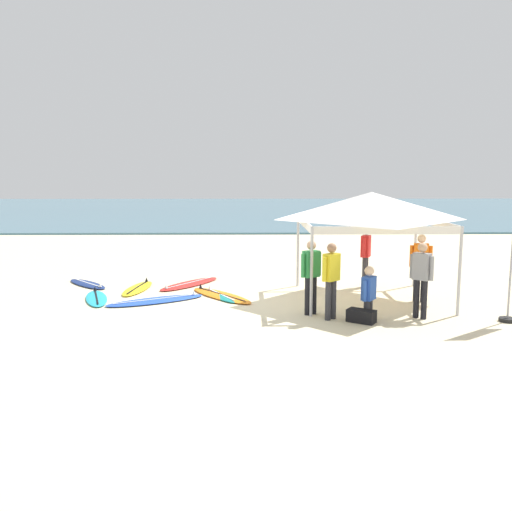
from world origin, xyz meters
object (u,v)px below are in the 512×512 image
(person_grey, at_px, (421,275))
(person_blue, at_px, (369,290))
(surfboard_teal, at_px, (221,296))
(person_red, at_px, (366,253))
(canopy_tent, at_px, (371,206))
(person_green, at_px, (311,272))
(surfboard_yellow, at_px, (138,288))
(surfboard_cyan, at_px, (96,298))
(surfboard_navy, at_px, (88,284))
(gear_bag_near_tent, at_px, (361,316))
(person_yellow, at_px, (331,276))
(surfboard_red, at_px, (189,284))
(person_orange, at_px, (421,263))
(surfboard_blue, at_px, (156,300))
(surfboard_orange, at_px, (221,295))

(person_grey, relative_size, person_blue, 1.43)
(surfboard_teal, distance_m, person_red, 4.29)
(canopy_tent, relative_size, person_green, 2.03)
(surfboard_yellow, xyz_separation_m, surfboard_cyan, (-0.83, -1.20, 0.00))
(surfboard_navy, relative_size, gear_bag_near_tent, 2.94)
(person_green, bearing_deg, surfboard_cyan, 163.51)
(person_grey, bearing_deg, person_yellow, -178.43)
(person_red, xyz_separation_m, gear_bag_near_tent, (-0.85, -3.67, -0.85))
(surfboard_cyan, relative_size, person_green, 1.18)
(surfboard_red, xyz_separation_m, person_blue, (4.36, -3.83, 0.62))
(surfboard_yellow, xyz_separation_m, person_orange, (7.40, -1.57, 0.95))
(surfboard_blue, height_order, person_grey, person_grey)
(surfboard_red, distance_m, surfboard_navy, 2.95)
(person_green, bearing_deg, person_orange, 22.63)
(surfboard_yellow, relative_size, surfboard_blue, 0.80)
(surfboard_navy, bearing_deg, surfboard_blue, -42.16)
(person_grey, height_order, gear_bag_near_tent, person_grey)
(person_orange, relative_size, person_grey, 1.00)
(surfboard_red, height_order, surfboard_teal, same)
(person_blue, bearing_deg, gear_bag_near_tent, -129.33)
(person_red, bearing_deg, canopy_tent, -98.41)
(person_green, relative_size, person_blue, 1.43)
(surfboard_orange, relative_size, surfboard_cyan, 1.14)
(surfboard_navy, distance_m, surfboard_cyan, 1.97)
(canopy_tent, relative_size, surfboard_red, 1.52)
(surfboard_yellow, bearing_deg, gear_bag_near_tent, -32.08)
(surfboard_teal, relative_size, person_blue, 1.53)
(surfboard_teal, xyz_separation_m, person_grey, (4.55, -2.21, 0.95))
(surfboard_orange, height_order, person_blue, person_blue)
(person_orange, xyz_separation_m, person_green, (-2.89, -1.20, 0.00))
(surfboard_orange, relative_size, person_yellow, 1.35)
(person_green, bearing_deg, surfboard_red, 132.80)
(canopy_tent, height_order, surfboard_blue, canopy_tent)
(surfboard_red, relative_size, person_grey, 1.34)
(surfboard_orange, distance_m, surfboard_cyan, 3.21)
(canopy_tent, height_order, surfboard_orange, canopy_tent)
(surfboard_yellow, height_order, person_orange, person_orange)
(surfboard_yellow, distance_m, person_grey, 7.66)
(surfboard_blue, relative_size, person_green, 1.50)
(person_orange, bearing_deg, person_green, -157.37)
(surfboard_cyan, height_order, person_orange, person_orange)
(surfboard_blue, height_order, surfboard_cyan, same)
(surfboard_red, bearing_deg, surfboard_cyan, -140.79)
(canopy_tent, xyz_separation_m, gear_bag_near_tent, (-0.64, -2.21, -2.25))
(surfboard_red, bearing_deg, person_orange, -19.87)
(surfboard_blue, xyz_separation_m, gear_bag_near_tent, (4.80, -2.01, 0.10))
(surfboard_orange, height_order, surfboard_cyan, same)
(surfboard_yellow, distance_m, gear_bag_near_tent, 6.54)
(surfboard_yellow, distance_m, person_yellow, 5.94)
(surfboard_orange, bearing_deg, gear_bag_near_tent, -38.76)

